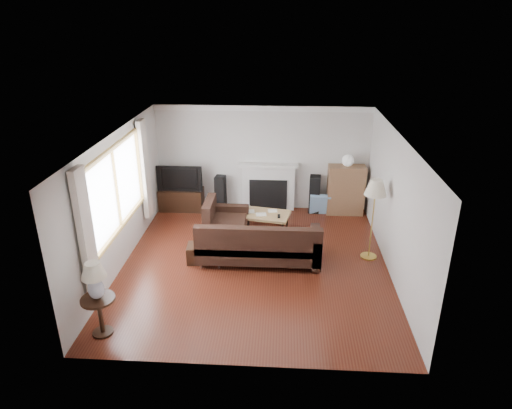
# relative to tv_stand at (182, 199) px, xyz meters

# --- Properties ---
(room) EXTENTS (5.10, 5.60, 2.54)m
(room) POSITION_rel_tv_stand_xyz_m (1.95, -2.48, 0.99)
(room) COLOR #511E12
(room) RESTS_ON ground
(window) EXTENTS (0.12, 2.74, 1.54)m
(window) POSITION_rel_tv_stand_xyz_m (-0.50, -2.68, 1.29)
(window) COLOR olive
(window) RESTS_ON room
(curtain_near) EXTENTS (0.10, 0.35, 2.10)m
(curtain_near) POSITION_rel_tv_stand_xyz_m (-0.45, -4.20, 1.14)
(curtain_near) COLOR beige
(curtain_near) RESTS_ON room
(curtain_far) EXTENTS (0.10, 0.35, 2.10)m
(curtain_far) POSITION_rel_tv_stand_xyz_m (-0.45, -1.16, 1.14)
(curtain_far) COLOR beige
(curtain_far) RESTS_ON room
(fireplace) EXTENTS (1.40, 0.26, 1.15)m
(fireplace) POSITION_rel_tv_stand_xyz_m (2.10, 0.16, 0.31)
(fireplace) COLOR white
(fireplace) RESTS_ON room
(tv_stand) EXTENTS (1.05, 0.47, 0.52)m
(tv_stand) POSITION_rel_tv_stand_xyz_m (0.00, 0.00, 0.00)
(tv_stand) COLOR black
(tv_stand) RESTS_ON ground
(television) EXTENTS (1.07, 0.14, 0.62)m
(television) POSITION_rel_tv_stand_xyz_m (0.01, 0.00, 0.57)
(television) COLOR black
(television) RESTS_ON tv_stand
(speaker_left) EXTENTS (0.26, 0.31, 0.85)m
(speaker_left) POSITION_rel_tv_stand_xyz_m (0.95, 0.07, 0.16)
(speaker_left) COLOR black
(speaker_left) RESTS_ON ground
(speaker_right) EXTENTS (0.28, 0.32, 0.90)m
(speaker_right) POSITION_rel_tv_stand_xyz_m (3.20, 0.07, 0.19)
(speaker_right) COLOR black
(speaker_right) RESTS_ON ground
(bookshelf) EXTENTS (0.85, 0.40, 1.17)m
(bookshelf) POSITION_rel_tv_stand_xyz_m (3.92, 0.03, 0.32)
(bookshelf) COLOR brown
(bookshelf) RESTS_ON ground
(globe_lamp) EXTENTS (0.27, 0.27, 0.27)m
(globe_lamp) POSITION_rel_tv_stand_xyz_m (3.92, 0.03, 1.04)
(globe_lamp) COLOR white
(globe_lamp) RESTS_ON bookshelf
(sectional_sofa) EXTENTS (2.53, 1.85, 0.82)m
(sectional_sofa) POSITION_rel_tv_stand_xyz_m (2.02, -2.38, 0.15)
(sectional_sofa) COLOR black
(sectional_sofa) RESTS_ON ground
(coffee_table) EXTENTS (1.29, 0.86, 0.47)m
(coffee_table) POSITION_rel_tv_stand_xyz_m (2.00, -1.16, -0.03)
(coffee_table) COLOR #A3804E
(coffee_table) RESTS_ON ground
(footstool) EXTENTS (0.43, 0.43, 0.34)m
(footstool) POSITION_rel_tv_stand_xyz_m (0.84, -2.46, -0.09)
(footstool) COLOR black
(footstool) RESTS_ON ground
(floor_lamp) EXTENTS (0.51, 0.51, 1.61)m
(floor_lamp) POSITION_rel_tv_stand_xyz_m (4.16, -2.10, 0.55)
(floor_lamp) COLOR gold
(floor_lamp) RESTS_ON ground
(side_table) EXTENTS (0.50, 0.50, 0.62)m
(side_table) POSITION_rel_tv_stand_xyz_m (-0.20, -4.68, 0.05)
(side_table) COLOR black
(side_table) RESTS_ON ground
(table_lamp) EXTENTS (0.36, 0.36, 0.58)m
(table_lamp) POSITION_rel_tv_stand_xyz_m (-0.20, -4.68, 0.65)
(table_lamp) COLOR silver
(table_lamp) RESTS_ON side_table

